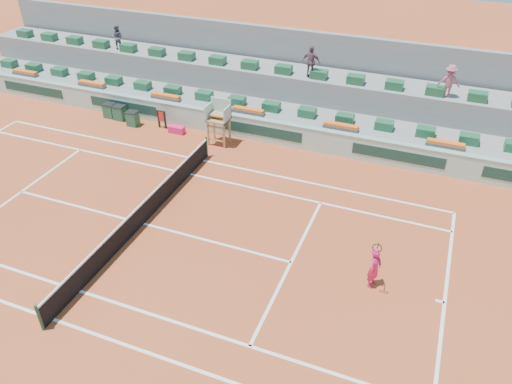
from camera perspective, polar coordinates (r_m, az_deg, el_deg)
ground at (r=21.10m, az=-12.72°, el=-3.56°), size 90.00×90.00×0.00m
seating_tier_lower at (r=28.84m, az=-1.43°, el=9.56°), size 36.00×4.00×1.20m
seating_tier_upper at (r=29.92m, az=-0.24°, el=11.98°), size 36.00×2.40×2.60m
stadium_back_wall at (r=30.99m, az=0.89°, el=14.56°), size 36.00×0.40×4.40m
player_bag at (r=27.67m, az=-9.06°, el=7.07°), size 0.88×0.39×0.39m
spectator_left at (r=33.02m, az=-15.56°, el=16.69°), size 0.81×0.69×1.46m
spectator_mid at (r=27.51m, az=6.32°, el=14.56°), size 1.03×0.48×1.72m
spectator_right at (r=26.69m, az=21.23°, el=11.73°), size 1.12×0.73×1.64m
court_lines at (r=21.10m, az=-12.72°, el=-3.54°), size 23.89×11.09×0.01m
tennis_net at (r=20.79m, az=-12.90°, el=-2.41°), size 0.10×11.97×1.10m
advertising_hoarding at (r=27.00m, az=-3.21°, el=7.79°), size 36.00×0.34×1.26m
umpire_chair at (r=25.80m, az=-4.24°, el=8.68°), size 1.10×0.90×2.40m
seat_row_lower at (r=27.75m, az=-2.18°, el=10.38°), size 32.90×0.60×0.44m
seat_row_upper at (r=28.85m, az=-0.70°, el=14.35°), size 32.90×0.60×0.44m
flower_planters at (r=27.73m, az=-5.74°, el=10.01°), size 26.80×0.36×0.28m
drink_cooler_a at (r=28.86m, az=-13.92°, el=8.16°), size 0.63×0.54×0.84m
drink_cooler_b at (r=29.74m, az=-15.31°, el=8.75°), size 0.67×0.58×0.84m
drink_cooler_c at (r=30.17m, az=-16.38°, el=8.94°), size 0.66×0.57×0.84m
towel_rack at (r=28.15m, az=-10.74°, el=8.31°), size 0.52×0.09×1.03m
tennis_player at (r=17.85m, az=13.40°, el=-8.41°), size 0.54×0.90×2.28m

